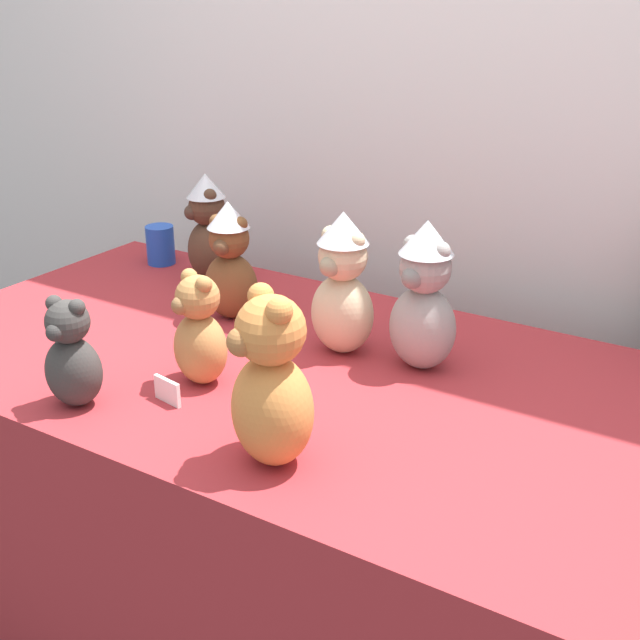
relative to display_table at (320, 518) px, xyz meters
name	(u,v)px	position (x,y,z in m)	size (l,w,h in m)	color
wall_back	(472,61)	(0.00, 0.72, 0.93)	(7.00, 0.08, 2.60)	white
display_table	(320,518)	(0.00, 0.00, 0.00)	(1.95, 0.95, 0.73)	maroon
teddy_bear_chestnut	(230,262)	(-0.34, 0.14, 0.51)	(0.15, 0.13, 0.29)	brown
teddy_bear_caramel	(199,332)	(-0.18, -0.16, 0.48)	(0.15, 0.14, 0.24)	#B27A42
teddy_bear_sand	(342,285)	(-0.02, 0.12, 0.52)	(0.16, 0.14, 0.32)	#CCB78E
teddy_bear_ash	(424,298)	(0.16, 0.14, 0.52)	(0.16, 0.14, 0.32)	gray
teddy_bear_cocoa	(208,229)	(-0.56, 0.33, 0.51)	(0.17, 0.16, 0.29)	#4C3323
teddy_bear_charcoal	(72,356)	(-0.33, -0.36, 0.47)	(0.13, 0.11, 0.22)	#383533
teddy_bear_ginger	(271,385)	(0.11, -0.33, 0.51)	(0.21, 0.20, 0.31)	#D17F3D
party_cup_blue	(160,245)	(-0.76, 0.36, 0.42)	(0.08, 0.08, 0.11)	blue
name_card_front_left	(167,391)	(-0.18, -0.27, 0.39)	(0.07, 0.01, 0.05)	white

